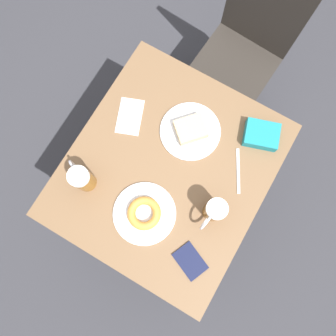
{
  "coord_description": "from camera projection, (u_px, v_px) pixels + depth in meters",
  "views": [
    {
      "loc": [
        0.13,
        -0.23,
        2.09
      ],
      "look_at": [
        0.0,
        0.0,
        0.79
      ],
      "focal_mm": 35.0,
      "sensor_mm": 36.0,
      "label": 1
    }
  ],
  "objects": [
    {
      "name": "ground_plane",
      "position": [
        168.0,
        193.0,
        2.1
      ],
      "size": [
        8.0,
        8.0,
        0.0
      ],
      "primitive_type": "plane",
      "color": "#333338"
    },
    {
      "name": "napkin_folded",
      "position": [
        130.0,
        116.0,
        1.38
      ],
      "size": [
        0.15,
        0.18,
        0.0
      ],
      "rotation": [
        0.0,
        0.0,
        1.94
      ],
      "color": "white",
      "rests_on": "table"
    },
    {
      "name": "table",
      "position": [
        168.0,
        172.0,
        1.41
      ],
      "size": [
        0.79,
        0.89,
        0.77
      ],
      "color": "brown",
      "rests_on": "ground_plane"
    },
    {
      "name": "plate_with_cake",
      "position": [
        190.0,
        130.0,
        1.36
      ],
      "size": [
        0.25,
        0.25,
        0.05
      ],
      "color": "silver",
      "rests_on": "table"
    },
    {
      "name": "blue_pouch",
      "position": [
        261.0,
        135.0,
        1.35
      ],
      "size": [
        0.17,
        0.15,
        0.05
      ],
      "rotation": [
        0.0,
        0.0,
        3.46
      ],
      "color": "teal",
      "rests_on": "table"
    },
    {
      "name": "chair",
      "position": [
        250.0,
        39.0,
        1.69
      ],
      "size": [
        0.43,
        0.43,
        0.96
      ],
      "rotation": [
        0.0,
        0.0,
        -0.07
      ],
      "color": "#2D2823",
      "rests_on": "ground_plane"
    },
    {
      "name": "passport_near_edge",
      "position": [
        190.0,
        261.0,
        1.26
      ],
      "size": [
        0.15,
        0.13,
        0.01
      ],
      "rotation": [
        0.0,
        0.0,
        1.17
      ],
      "color": "#141938",
      "rests_on": "table"
    },
    {
      "name": "plate_with_donut",
      "position": [
        144.0,
        213.0,
        1.29
      ],
      "size": [
        0.25,
        0.25,
        0.04
      ],
      "color": "silver",
      "rests_on": "table"
    },
    {
      "name": "fork",
      "position": [
        238.0,
        171.0,
        1.34
      ],
      "size": [
        0.1,
        0.17,
        0.0
      ],
      "rotation": [
        0.0,
        0.0,
        3.65
      ],
      "color": "silver",
      "rests_on": "table"
    },
    {
      "name": "beer_mug_left",
      "position": [
        214.0,
        211.0,
        1.23
      ],
      "size": [
        0.08,
        0.13,
        0.15
      ],
      "color": "#8C5619",
      "rests_on": "table"
    },
    {
      "name": "beer_mug_center",
      "position": [
        82.0,
        178.0,
        1.26
      ],
      "size": [
        0.13,
        0.08,
        0.15
      ],
      "color": "#8C5619",
      "rests_on": "table"
    }
  ]
}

